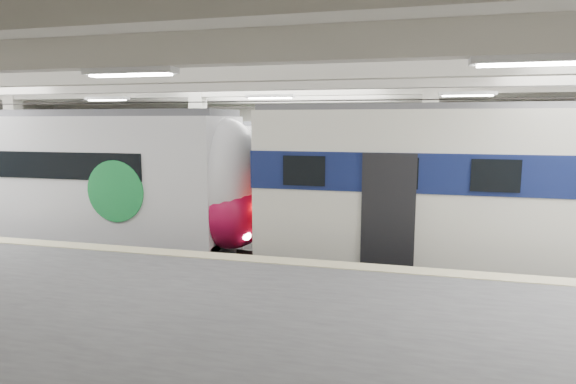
# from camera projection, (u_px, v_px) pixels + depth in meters

# --- Properties ---
(station_hall) EXTENTS (36.00, 24.00, 5.75)m
(station_hall) POSITION_uv_depth(u_px,v_px,m) (229.00, 157.00, 12.14)
(station_hall) COLOR black
(station_hall) RESTS_ON ground
(modern_emu) EXTENTS (13.94, 2.88, 4.49)m
(modern_emu) POSITION_uv_depth(u_px,v_px,m) (79.00, 182.00, 15.39)
(modern_emu) COLOR white
(modern_emu) RESTS_ON ground
(older_rer) EXTENTS (13.97, 3.08, 4.59)m
(older_rer) POSITION_uv_depth(u_px,v_px,m) (530.00, 191.00, 12.10)
(older_rer) COLOR white
(older_rer) RESTS_ON ground
(far_train) EXTENTS (12.87, 2.79, 4.15)m
(far_train) POSITION_uv_depth(u_px,v_px,m) (214.00, 170.00, 20.10)
(far_train) COLOR white
(far_train) RESTS_ON ground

